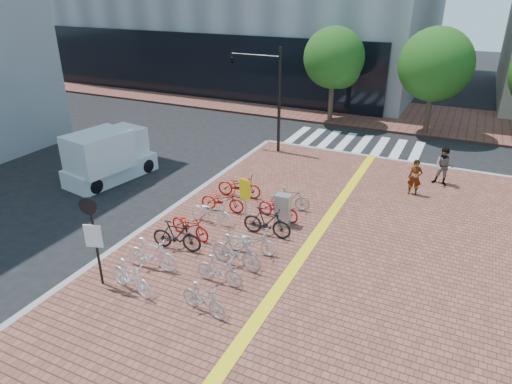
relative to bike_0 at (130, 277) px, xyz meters
The scene contains 27 objects.
ground 3.29m from the bike_0, 54.61° to the left, with size 120.00×120.00×0.00m, color black.
kerb_west 3.24m from the bike_0, 131.96° to the right, with size 0.25×34.00×0.15m, color gray.
kerb_north 15.43m from the bike_0, 71.59° to the left, with size 14.00×0.25×0.15m, color gray.
far_sidewalk 23.71m from the bike_0, 85.48° to the left, with size 70.00×8.00×0.15m, color brown.
crosswalk 16.81m from the bike_0, 81.89° to the left, with size 7.50×4.00×0.01m.
street_trees 21.51m from the bike_0, 71.01° to the left, with size 16.20×4.60×6.35m.
bike_0 is the anchor object (origin of this frame).
bike_1 1.23m from the bike_0, 97.94° to the left, with size 0.51×1.80×1.08m, color white.
bike_2 2.53m from the bike_0, 92.73° to the left, with size 0.50×1.78×1.07m, color black.
bike_3 3.44m from the bike_0, 93.03° to the left, with size 0.61×1.76×0.92m, color #B70E0D.
bike_4 4.66m from the bike_0, 90.32° to the left, with size 0.63×1.81×0.95m, color white.
bike_5 5.71m from the bike_0, 91.32° to the left, with size 0.62×1.78×0.93m, color #B4160C.
bike_6 7.19m from the bike_0, 91.16° to the left, with size 0.66×1.89×0.99m, color #A51A0B.
bike_7 2.42m from the bike_0, ahead, with size 0.44×1.55×0.93m, color #A7A7AB.
bike_8 2.59m from the bike_0, 34.13° to the left, with size 0.44×1.58×0.95m, color #B6B6BB.
bike_9 3.29m from the bike_0, 48.19° to the left, with size 0.53×1.87×1.12m, color #A2A2A6.
bike_10 4.11m from the bike_0, 56.02° to the left, with size 0.59×1.70×0.90m, color silver.
bike_11 5.21m from the bike_0, 64.32° to the left, with size 0.52×1.83×1.10m, color black.
bike_12 6.41m from the bike_0, 70.68° to the left, with size 0.61×1.76×0.92m, color #B90D14.
bike_13 7.35m from the bike_0, 72.17° to the left, with size 0.45×1.59×0.96m, color #A4A5A9.
pedestrian_a 12.44m from the bike_0, 58.54° to the left, with size 0.57×0.37×1.56m, color gray.
pedestrian_b 14.37m from the bike_0, 58.57° to the left, with size 0.84×0.66×1.73m, color #4A4F5E.
utility_box 6.23m from the bike_0, 66.93° to the left, with size 0.56×0.40×1.21m, color #A7A7AB.
yellow_sign 5.34m from the bike_0, 77.40° to the left, with size 0.49×0.18×1.82m.
notice_sign 1.70m from the bike_0, behind, with size 0.53×0.20×2.91m.
traffic_light_pole 13.80m from the bike_0, 99.26° to the left, with size 2.92×1.13×5.44m.
box_truck 9.44m from the bike_0, 135.32° to the left, with size 2.53×4.47×2.44m.
Camera 1 is at (6.16, -11.01, 8.46)m, focal length 32.00 mm.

